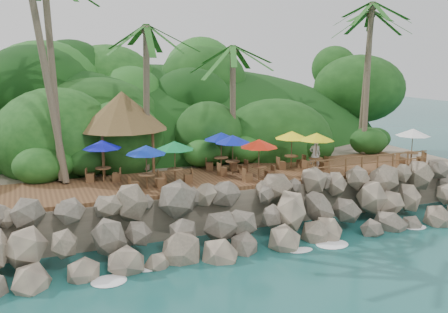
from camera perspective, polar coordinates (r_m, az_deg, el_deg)
name	(u,v)px	position (r m, az deg, el deg)	size (l,w,h in m)	color
ground	(274,253)	(23.18, 5.73, -11.02)	(140.00, 140.00, 0.00)	#19514F
land_base	(173,163)	(37.15, -5.85, -0.73)	(32.00, 25.20, 2.10)	gray
jungle_hill	(149,158)	(44.46, -8.57, -0.17)	(44.80, 28.00, 15.40)	#143811
seawall	(255,216)	(24.45, 3.58, -6.90)	(29.00, 4.00, 2.30)	gray
terrace	(224,178)	(27.68, 0.00, -2.44)	(26.00, 5.00, 0.20)	brown
jungle_foliage	(178,179)	(36.45, -5.37, -2.65)	(44.00, 16.00, 12.00)	#143811
foam_line	(271,250)	(23.42, 5.38, -10.70)	(25.20, 0.80, 0.06)	white
palms	(216,4)	(29.88, -0.89, 17.14)	(26.49, 7.27, 12.88)	brown
palapa	(122,111)	(29.13, -11.63, 5.20)	(5.19, 5.19, 4.60)	brown
dining_clusters	(244,143)	(27.47, 2.37, 1.61)	(20.27, 5.08, 2.23)	brown
railing	(370,162)	(29.59, 16.44, -0.60)	(8.30, 0.10, 1.00)	brown
waiter	(315,155)	(29.35, 10.42, 0.21)	(0.67, 0.44, 1.83)	silver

